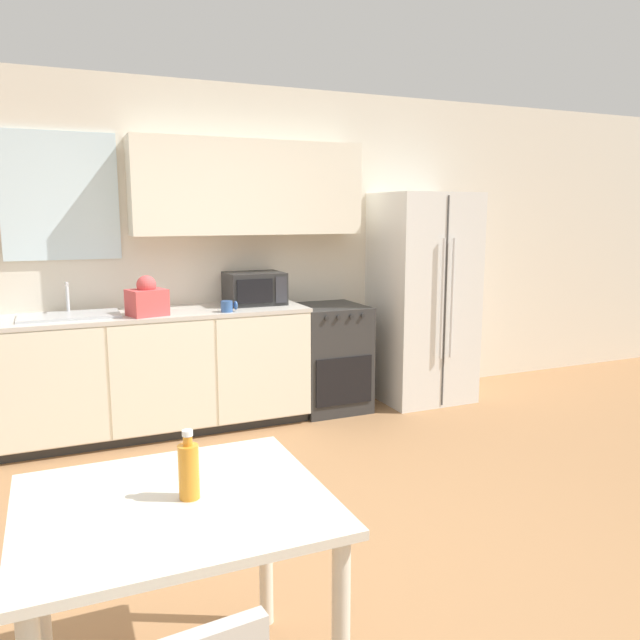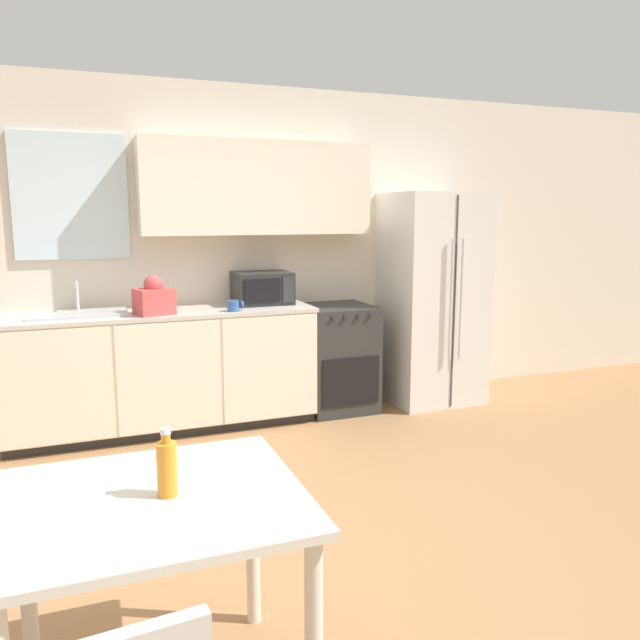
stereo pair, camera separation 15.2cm
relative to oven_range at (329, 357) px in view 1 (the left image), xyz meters
The scene contains 11 objects.
ground_plane 2.38m from the oven_range, 119.47° to the right, with size 12.00×12.00×0.00m, color #9E7047.
wall_back 1.49m from the oven_range, 164.32° to the left, with size 12.00×0.38×2.70m.
kitchen_counter 1.45m from the oven_range, behind, with size 2.32×0.64×0.94m.
oven_range is the anchor object (origin of this frame).
refrigerator 1.01m from the oven_range, ahead, with size 0.79×0.75×1.85m.
kitchen_sink 2.10m from the oven_range, behind, with size 0.69×0.39×0.24m.
microwave 0.89m from the oven_range, behind, with size 0.45×0.38×0.26m.
coffee_mug 1.10m from the oven_range, 166.35° to the right, with size 0.12×0.09×0.08m.
grocery_bag_0 1.65m from the oven_range, behind, with size 0.30×0.28×0.29m.
dining_table 3.43m from the oven_range, 122.52° to the right, with size 0.95×0.83×0.77m.
drink_bottle 3.42m from the oven_range, 121.77° to the right, with size 0.07×0.07×0.22m.
Camera 1 is at (-1.00, -2.72, 1.66)m, focal length 35.00 mm.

